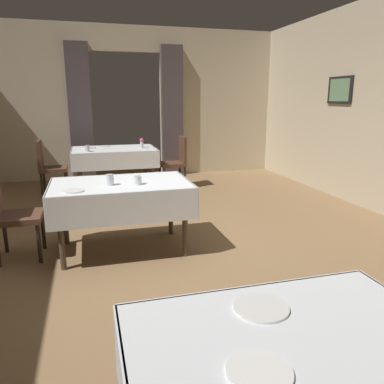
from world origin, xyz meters
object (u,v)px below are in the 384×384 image
chair_far_right (177,160)px  plate_mid_c (73,191)px  chair_mid_left (9,210)px  plate_near_a (261,307)px  plate_near_b (259,372)px  plate_far_d (104,146)px  dining_table_near (295,369)px  glass_far_b (87,149)px  plate_far_c (89,148)px  chair_far_left (48,165)px  dining_table_mid (121,192)px  dining_table_far (114,154)px  glass_mid_b (138,180)px  flower_vase_far (142,143)px  glass_mid_a (110,180)px

chair_far_right → plate_mid_c: chair_far_right is taller
chair_mid_left → plate_near_a: 3.06m
plate_mid_c → plate_near_b: bearing=-76.5°
plate_mid_c → chair_mid_left: bearing=151.9°
plate_near_a → plate_far_d: size_ratio=1.02×
plate_near_a → plate_near_b: (-0.17, -0.35, 0.00)m
dining_table_near → plate_near_b: (-0.20, -0.11, 0.12)m
glass_far_b → plate_far_d: glass_far_b is taller
chair_mid_left → plate_far_c: bearing=74.4°
chair_far_left → plate_near_a: (1.33, -5.41, 0.24)m
dining_table_mid → glass_far_b: bearing=97.3°
chair_far_left → plate_near_b: bearing=-78.6°
chair_far_right → plate_near_a: (-0.89, -5.36, 0.24)m
dining_table_far → chair_far_left: chair_far_left is taller
dining_table_near → plate_near_a: (-0.03, 0.24, 0.12)m
chair_far_right → chair_mid_left: bearing=-131.2°
plate_near_a → glass_far_b: glass_far_b is taller
chair_far_left → plate_near_b: chair_far_left is taller
glass_mid_b → chair_far_right: bearing=69.5°
dining_table_near → plate_mid_c: (-0.85, 2.57, 0.12)m
plate_near_b → dining_table_mid: bearing=93.5°
plate_far_c → flower_vase_far: bearing=-16.3°
chair_far_left → dining_table_near: bearing=-76.5°
dining_table_near → glass_mid_a: bearing=100.2°
chair_far_left → plate_near_a: size_ratio=3.99×
glass_far_b → dining_table_near: bearing=-82.5°
dining_table_mid → chair_mid_left: (-1.11, 0.07, -0.13)m
glass_mid_b → plate_far_c: glass_mid_b is taller
chair_mid_left → glass_mid_a: 1.05m
dining_table_near → plate_far_d: size_ratio=5.47×
plate_mid_c → dining_table_far: bearing=79.1°
dining_table_far → flower_vase_far: flower_vase_far is taller
plate_near_a → glass_mid_a: size_ratio=2.08×
chair_far_left → plate_far_d: (0.96, 0.33, 0.24)m
glass_far_b → chair_far_left: bearing=155.3°
plate_near_b → glass_mid_a: size_ratio=1.94×
plate_near_b → flower_vase_far: size_ratio=1.24×
glass_mid_b → glass_far_b: size_ratio=0.86×
dining_table_near → plate_near_a: bearing=96.5°
chair_mid_left → flower_vase_far: size_ratio=5.29×
plate_near_a → plate_near_b: 0.39m
dining_table_far → chair_mid_left: size_ratio=1.56×
glass_mid_b → glass_far_b: 2.69m
dining_table_mid → glass_mid_a: bearing=-138.3°
dining_table_near → dining_table_mid: 2.88m
chair_far_left → glass_mid_b: bearing=-68.8°
plate_near_a → dining_table_far: bearing=92.4°
glass_mid_b → plate_mid_c: bearing=-168.3°
dining_table_near → plate_far_c: (-0.67, 5.84, 0.12)m
dining_table_far → chair_far_right: (1.11, -0.07, -0.14)m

